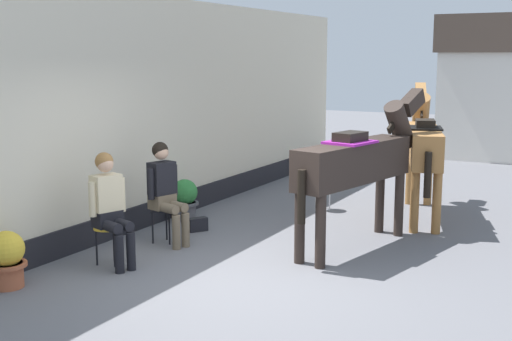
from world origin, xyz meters
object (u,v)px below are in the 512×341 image
(saddled_horse_near, at_px, (359,161))
(flower_planter_far, at_px, (185,199))
(saddled_horse_far, at_px, (423,144))
(flower_planter_near, at_px, (7,258))
(seated_visitor_near, at_px, (109,204))
(satchel_bag, at_px, (198,224))
(seated_visitor_far, at_px, (165,188))
(spare_stool_white, at_px, (322,186))

(saddled_horse_near, bearing_deg, flower_planter_far, 176.99)
(saddled_horse_far, height_order, flower_planter_near, saddled_horse_far)
(seated_visitor_near, relative_size, satchel_bag, 4.96)
(seated_visitor_far, height_order, saddled_horse_far, saddled_horse_far)
(spare_stool_white, bearing_deg, saddled_horse_far, 12.69)
(flower_planter_near, xyz_separation_m, flower_planter_far, (-0.02, 3.52, 0.00))
(seated_visitor_far, relative_size, saddled_horse_far, 0.48)
(seated_visitor_near, xyz_separation_m, satchel_bag, (0.04, 1.87, -0.68))
(seated_visitor_far, bearing_deg, seated_visitor_near, -90.67)
(seated_visitor_near, relative_size, spare_stool_white, 3.02)
(saddled_horse_near, height_order, flower_planter_near, saddled_horse_near)
(flower_planter_near, xyz_separation_m, spare_stool_white, (1.60, 5.17, 0.07))
(seated_visitor_far, distance_m, flower_planter_near, 2.37)
(saddled_horse_near, distance_m, saddled_horse_far, 2.18)
(flower_planter_far, bearing_deg, seated_visitor_near, -77.68)
(seated_visitor_far, height_order, flower_planter_far, seated_visitor_far)
(satchel_bag, bearing_deg, seated_visitor_far, -148.85)
(flower_planter_far, distance_m, satchel_bag, 0.78)
(seated_visitor_far, relative_size, flower_planter_far, 2.17)
(seated_visitor_near, distance_m, satchel_bag, 1.99)
(saddled_horse_far, xyz_separation_m, flower_planter_near, (-3.16, -5.52, -0.82))
(satchel_bag, bearing_deg, flower_planter_near, -156.79)
(seated_visitor_near, xyz_separation_m, flower_planter_far, (-0.52, 2.37, -0.44))
(spare_stool_white, relative_size, satchel_bag, 1.64)
(seated_visitor_near, height_order, satchel_bag, seated_visitor_near)
(flower_planter_far, relative_size, spare_stool_white, 1.39)
(satchel_bag, bearing_deg, spare_stool_white, 6.90)
(seated_visitor_far, height_order, spare_stool_white, seated_visitor_far)
(saddled_horse_far, bearing_deg, spare_stool_white, -167.31)
(flower_planter_near, xyz_separation_m, satchel_bag, (0.54, 3.02, -0.23))
(spare_stool_white, bearing_deg, seated_visitor_near, -105.38)
(seated_visitor_near, height_order, flower_planter_far, seated_visitor_near)
(seated_visitor_far, distance_m, satchel_bag, 1.01)
(saddled_horse_far, bearing_deg, seated_visitor_near, -121.34)
(saddled_horse_near, bearing_deg, saddled_horse_far, 82.07)
(spare_stool_white, distance_m, satchel_bag, 2.42)
(saddled_horse_far, relative_size, spare_stool_white, 6.31)
(saddled_horse_near, xyz_separation_m, flower_planter_far, (-2.88, 0.15, -0.82))
(flower_planter_far, bearing_deg, seated_visitor_far, -66.98)
(flower_planter_far, height_order, spare_stool_white, flower_planter_far)
(seated_visitor_far, bearing_deg, spare_stool_white, 69.36)
(seated_visitor_near, distance_m, flower_planter_far, 2.46)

